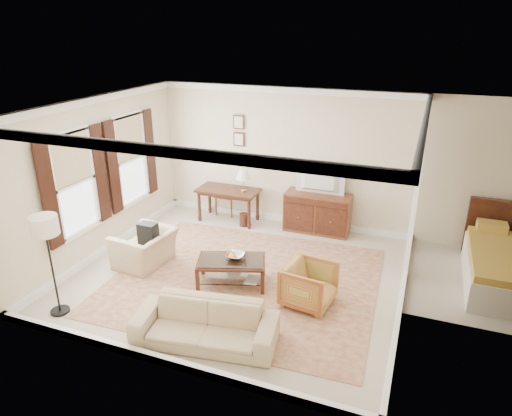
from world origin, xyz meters
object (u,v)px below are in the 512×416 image
Objects in this scene: sideboard at (317,213)px; coffee_table at (231,265)px; club_armchair at (144,243)px; sofa at (205,318)px; striped_armchair at (309,283)px; tv at (319,172)px; writing_desk at (228,194)px.

sideboard is 2.71m from coffee_table.
club_armchair reaches higher than sofa.
striped_armchair reaches higher than coffee_table.
sideboard is 1.07× the size of coffee_table.
tv is at bearing 19.06° from striped_armchair.
coffee_table is at bearing -107.50° from sideboard.
coffee_table is at bearing -64.82° from writing_desk.
coffee_table is (-0.81, -2.56, -0.95)m from tv.
sideboard is at bearing 4.21° from writing_desk.
club_armchair is (-2.54, -2.51, 0.02)m from sideboard.
sofa is (2.00, -1.56, -0.05)m from club_armchair.
writing_desk is at bearing -175.79° from sideboard.
sofa reaches higher than writing_desk.
sofa is at bearing 82.39° from tv.
club_armchair is at bearing 94.62° from striped_armchair.
striped_armchair is (1.34, -0.10, 0.02)m from coffee_table.
tv reaches higher than writing_desk.
coffee_table is 1.73m from club_armchair.
coffee_table is 0.65× the size of sofa.
writing_desk is 1.35× the size of club_armchair.
tv reaches higher than club_armchair.
writing_desk is 1.78× the size of striped_armchair.
writing_desk is 1.06× the size of coffee_table.
club_armchair reaches higher than coffee_table.
club_armchair reaches higher than striped_armchair.
tv is 2.87m from striped_armchair.
striped_armchair is 0.39× the size of sofa.
sofa is (1.42, -3.93, -0.24)m from writing_desk.
coffee_table is at bearing 72.37° from tv.
striped_armchair is at bearing 93.35° from club_armchair.
striped_armchair is 3.07m from club_armchair.
tv is at bearing 140.97° from club_armchair.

